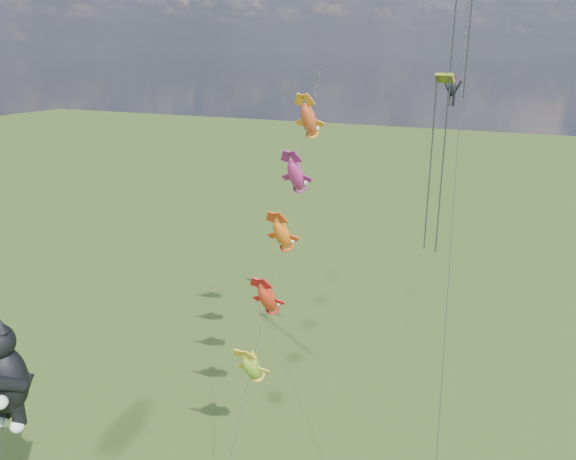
% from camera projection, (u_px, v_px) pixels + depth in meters
% --- Properties ---
extents(fish_windsock_rig, '(1.56, 15.94, 20.51)m').
position_uv_depth(fish_windsock_rig, '(282.00, 235.00, 30.62)').
color(fish_windsock_rig, brown).
rests_on(fish_windsock_rig, ground).
extents(parafoil_rig, '(3.68, 17.29, 27.15)m').
position_uv_depth(parafoil_rig, '(453.00, 87.00, 27.12)').
color(parafoil_rig, brown).
rests_on(parafoil_rig, ground).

